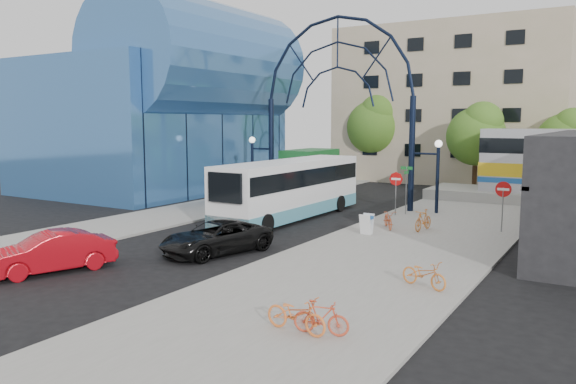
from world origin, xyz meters
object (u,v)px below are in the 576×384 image
Objects in this scene: tree_north_a at (478,133)px; bike_near_b at (423,220)px; red_sedan at (51,252)px; do_not_enter_sign at (503,194)px; tree_north_c at (567,138)px; green_truck at (316,172)px; bike_far_a at (424,274)px; sandwich_board at (367,222)px; gateway_arch at (337,73)px; stop_sign at (396,183)px; bike_near_a at (388,219)px; street_name_sign at (406,180)px; bike_far_c at (296,314)px; tree_north_b at (376,124)px; bike_far_b at (321,318)px; black_suv at (216,238)px; city_bus at (291,188)px.

tree_north_a is 18.11m from bike_near_b.
do_not_enter_sign is at bearing 72.25° from red_sedan.
green_truck is (-15.92, -9.72, -2.55)m from tree_north_c.
sandwich_board is at bearing 54.95° from bike_far_a.
gateway_arch reaches higher than stop_sign.
bike_near_a is at bearing -45.41° from gateway_arch.
street_name_sign is 5.13m from bike_near_b.
street_name_sign is 19.78m from red_sedan.
tree_north_c is at bearing 18.44° from tree_north_a.
sandwich_board is 0.55× the size of bike_far_c.
tree_north_c is at bearing -0.57° from bike_far_c.
street_name_sign is 0.41× the size of green_truck.
red_sedan is (2.09, -35.78, -4.53)m from tree_north_b.
green_truck reaches higher than bike_far_b.
bike_near_b reaches higher than bike_far_c.
gateway_arch is 21.41m from red_sedan.
do_not_enter_sign reaches higher than bike_near_b.
tree_north_c is at bearing 73.45° from sandwich_board.
bike_far_a is (5.83, -13.04, -1.42)m from stop_sign.
bike_far_a is (9.06, -0.61, -0.11)m from black_suv.
sandwich_board is 0.22× the size of red_sedan.
bike_far_b is at bearing -94.08° from tree_north_c.
stop_sign is 2.53× the size of sandwich_board.
gateway_arch is at bearing 160.01° from do_not_enter_sign.
city_bus reaches higher than bike_far_a.
city_bus is 6.22m from bike_near_a.
gateway_arch is 1.95× the size of tree_north_a.
city_bus is (-5.77, 2.58, 0.98)m from sandwich_board.
stop_sign is 0.51× the size of black_suv.
gateway_arch is 1.98× the size of green_truck.
bike_far_c is at bearing -74.64° from sandwich_board.
tree_north_b is at bearing 117.65° from street_name_sign.
do_not_enter_sign reaches higher than bike_far_b.
do_not_enter_sign is (6.20, -2.00, -0.02)m from stop_sign.
bike_near_b is (1.69, 0.32, 0.06)m from bike_near_a.
bike_far_c is at bearing -77.12° from stop_sign.
do_not_enter_sign is (11.00, -4.00, -6.58)m from gateway_arch.
tree_north_c is (12.12, 13.93, -4.28)m from gateway_arch.
tree_north_a is 32.76m from bike_far_b.
city_bus is at bearing -173.98° from bike_near_b.
tree_north_c is 34.82m from bike_far_c.
tree_north_a reaches higher than bike_far_b.
stop_sign is 4.82m from bike_near_b.
tree_north_b is at bearing 111.59° from sandwich_board.
tree_north_b is 4.60× the size of bike_near_b.
green_truck is at bearing 144.16° from stop_sign.
sandwich_board reaches higher than bike_near_a.
bike_far_a is at bearing -64.28° from bike_near_b.
street_name_sign is at bearing 155.84° from do_not_enter_sign.
green_truck is at bearing -148.58° from tree_north_c.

